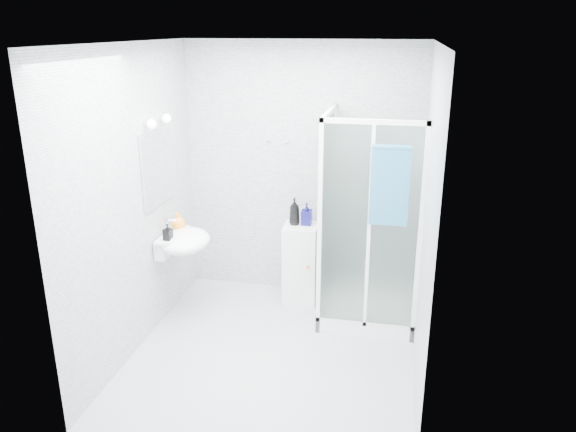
% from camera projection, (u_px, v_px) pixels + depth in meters
% --- Properties ---
extents(room, '(2.40, 2.60, 2.60)m').
position_uv_depth(room, '(273.00, 212.00, 4.51)').
color(room, silver).
rests_on(room, ground).
extents(shower_enclosure, '(0.90, 0.95, 2.00)m').
position_uv_depth(shower_enclosure, '(360.00, 276.00, 5.36)').
color(shower_enclosure, white).
rests_on(shower_enclosure, ground).
extents(wall_basin, '(0.46, 0.56, 0.35)m').
position_uv_depth(wall_basin, '(182.00, 241.00, 5.27)').
color(wall_basin, white).
rests_on(wall_basin, ground).
extents(mirror, '(0.02, 0.60, 0.70)m').
position_uv_depth(mirror, '(157.00, 167.00, 5.09)').
color(mirror, white).
rests_on(mirror, room).
extents(vanity_lights, '(0.10, 0.40, 0.08)m').
position_uv_depth(vanity_lights, '(159.00, 121.00, 4.94)').
color(vanity_lights, silver).
rests_on(vanity_lights, room).
extents(wall_hooks, '(0.23, 0.06, 0.03)m').
position_uv_depth(wall_hooks, '(277.00, 141.00, 5.61)').
color(wall_hooks, silver).
rests_on(wall_hooks, room).
extents(storage_cabinet, '(0.35, 0.37, 0.82)m').
position_uv_depth(storage_cabinet, '(300.00, 263.00, 5.75)').
color(storage_cabinet, white).
rests_on(storage_cabinet, ground).
extents(hand_towel, '(0.32, 0.05, 0.68)m').
position_uv_depth(hand_towel, '(390.00, 184.00, 4.61)').
color(hand_towel, '#25668E').
rests_on(hand_towel, shower_enclosure).
extents(shampoo_bottle_a, '(0.11, 0.12, 0.28)m').
position_uv_depth(shampoo_bottle_a, '(295.00, 211.00, 5.61)').
color(shampoo_bottle_a, black).
rests_on(shampoo_bottle_a, storage_cabinet).
extents(shampoo_bottle_b, '(0.10, 0.10, 0.22)m').
position_uv_depth(shampoo_bottle_b, '(307.00, 214.00, 5.61)').
color(shampoo_bottle_b, '#0F0D50').
rests_on(shampoo_bottle_b, storage_cabinet).
extents(soap_dispenser_orange, '(0.18, 0.18, 0.18)m').
position_uv_depth(soap_dispenser_orange, '(178.00, 221.00, 5.35)').
color(soap_dispenser_orange, orange).
rests_on(soap_dispenser_orange, wall_basin).
extents(soap_dispenser_black, '(0.08, 0.08, 0.16)m').
position_uv_depth(soap_dispenser_black, '(168.00, 232.00, 5.09)').
color(soap_dispenser_black, black).
rests_on(soap_dispenser_black, wall_basin).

